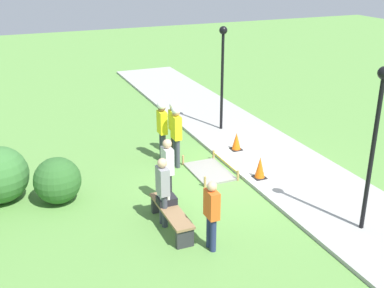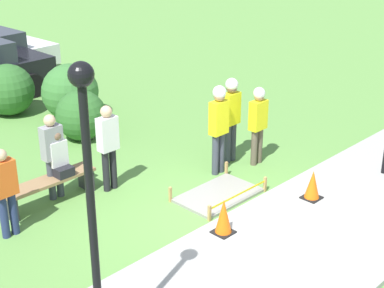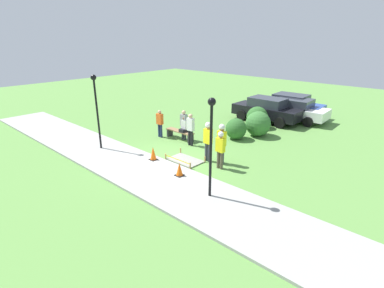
{
  "view_description": "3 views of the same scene",
  "coord_description": "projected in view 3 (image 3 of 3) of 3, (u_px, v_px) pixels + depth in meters",
  "views": [
    {
      "loc": [
        -11.02,
        6.14,
        6.03
      ],
      "look_at": [
        0.24,
        1.4,
        1.17
      ],
      "focal_mm": 45.0,
      "sensor_mm": 36.0,
      "label": 1
    },
    {
      "loc": [
        -7.01,
        -6.13,
        5.44
      ],
      "look_at": [
        0.43,
        1.19,
        1.03
      ],
      "focal_mm": 55.0,
      "sensor_mm": 36.0,
      "label": 2
    },
    {
      "loc": [
        9.82,
        -8.82,
        5.67
      ],
      "look_at": [
        0.64,
        1.16,
        0.73
      ],
      "focal_mm": 28.0,
      "sensor_mm": 36.0,
      "label": 3
    }
  ],
  "objects": [
    {
      "name": "shrub_rounded_mid",
      "position": [
        257.0,
        117.0,
        19.34
      ],
      "size": [
        1.37,
        1.37,
        1.37
      ],
      "color": "#2D6028",
      "rests_on": "ground_plane"
    },
    {
      "name": "lamppost_far",
      "position": [
        96.0,
        101.0,
        14.88
      ],
      "size": [
        0.28,
        0.28,
        3.79
      ],
      "color": "black",
      "rests_on": "sidewalk"
    },
    {
      "name": "worker_trainee",
      "position": [
        220.0,
        147.0,
        13.2
      ],
      "size": [
        0.4,
        0.25,
        1.75
      ],
      "color": "brown",
      "rests_on": "ground_plane"
    },
    {
      "name": "worker_supervisor",
      "position": [
        222.0,
        140.0,
        13.7
      ],
      "size": [
        0.4,
        0.28,
        1.91
      ],
      "color": "#383D47",
      "rests_on": "ground_plane"
    },
    {
      "name": "wet_concrete_patch",
      "position": [
        185.0,
        160.0,
        14.33
      ],
      "size": [
        1.67,
        1.08,
        0.31
      ],
      "color": "gray",
      "rests_on": "ground_plane"
    },
    {
      "name": "ground_plane",
      "position": [
        166.0,
        161.0,
        14.29
      ],
      "size": [
        60.0,
        60.0,
        0.0
      ],
      "primitive_type": "plane",
      "color": "#5B8E42"
    },
    {
      "name": "parked_car_white",
      "position": [
        294.0,
        109.0,
        20.97
      ],
      "size": [
        4.61,
        2.34,
        1.54
      ],
      "rotation": [
        0.0,
        0.0,
        0.05
      ],
      "color": "white",
      "rests_on": "ground_plane"
    },
    {
      "name": "park_bench",
      "position": [
        180.0,
        133.0,
        17.25
      ],
      "size": [
        1.88,
        0.44,
        0.51
      ],
      "color": "#2D2D33",
      "rests_on": "ground_plane"
    },
    {
      "name": "worker_assistant",
      "position": [
        208.0,
        138.0,
        13.94
      ],
      "size": [
        0.4,
        0.28,
        1.94
      ],
      "color": "#383D47",
      "rests_on": "ground_plane"
    },
    {
      "name": "bystander_in_orange_shirt",
      "position": [
        160.0,
        122.0,
        17.43
      ],
      "size": [
        0.4,
        0.22,
        1.63
      ],
      "color": "navy",
      "rests_on": "ground_plane"
    },
    {
      "name": "person_seated_on_bench",
      "position": [
        184.0,
        126.0,
        16.93
      ],
      "size": [
        0.36,
        0.44,
        0.89
      ],
      "color": "black",
      "rests_on": "park_bench"
    },
    {
      "name": "lamppost_near",
      "position": [
        211.0,
        133.0,
        10.24
      ],
      "size": [
        0.28,
        0.28,
        3.65
      ],
      "color": "black",
      "rests_on": "sidewalk"
    },
    {
      "name": "traffic_cone_near_patch",
      "position": [
        153.0,
        153.0,
        14.14
      ],
      "size": [
        0.34,
        0.34,
        0.64
      ],
      "color": "black",
      "rests_on": "sidewalk"
    },
    {
      "name": "shrub_rounded_far",
      "position": [
        258.0,
        124.0,
        17.7
      ],
      "size": [
        1.48,
        1.48,
        1.48
      ],
      "color": "#387033",
      "rests_on": "ground_plane"
    },
    {
      "name": "bystander_in_white_shirt",
      "position": [
        184.0,
        123.0,
        16.98
      ],
      "size": [
        0.4,
        0.23,
        1.72
      ],
      "color": "#383D47",
      "rests_on": "ground_plane"
    },
    {
      "name": "parked_car_blue",
      "position": [
        290.0,
        105.0,
        22.08
      ],
      "size": [
        4.67,
        2.28,
        1.62
      ],
      "rotation": [
        0.0,
        0.0,
        0.04
      ],
      "color": "#28479E",
      "rests_on": "ground_plane"
    },
    {
      "name": "traffic_cone_far_patch",
      "position": [
        179.0,
        169.0,
        12.54
      ],
      "size": [
        0.34,
        0.34,
        0.58
      ],
      "color": "black",
      "rests_on": "sidewalk"
    },
    {
      "name": "parked_car_black",
      "position": [
        267.0,
        109.0,
        20.63
      ],
      "size": [
        4.69,
        2.02,
        1.66
      ],
      "rotation": [
        0.0,
        0.0,
        0.01
      ],
      "color": "black",
      "rests_on": "ground_plane"
    },
    {
      "name": "sidewalk",
      "position": [
        140.0,
        170.0,
        13.22
      ],
      "size": [
        28.0,
        3.04,
        0.1
      ],
      "color": "#9E9E99",
      "rests_on": "ground_plane"
    },
    {
      "name": "bystander_in_gray_shirt",
      "position": [
        190.0,
        128.0,
        16.04
      ],
      "size": [
        0.4,
        0.23,
        1.77
      ],
      "color": "black",
      "rests_on": "ground_plane"
    },
    {
      "name": "shrub_rounded_near",
      "position": [
        236.0,
        129.0,
        17.21
      ],
      "size": [
        1.21,
        1.21,
        1.21
      ],
      "color": "#2D6028",
      "rests_on": "ground_plane"
    }
  ]
}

